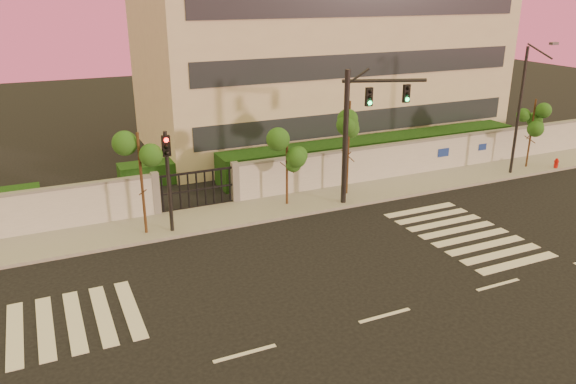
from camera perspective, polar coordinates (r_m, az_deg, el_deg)
name	(u,v)px	position (r m, az deg, el deg)	size (l,w,h in m)	color
ground	(385,316)	(19.55, 9.79, -12.28)	(120.00, 120.00, 0.00)	black
sidewalk	(265,209)	(27.81, -2.33, -1.72)	(60.00, 3.00, 0.15)	gray
perimeter_wall	(256,181)	(28.81, -3.30, 1.15)	(60.00, 0.36, 2.20)	#ACAFB3
hedge_row	(255,168)	(31.68, -3.33, 2.43)	(41.00, 4.25, 1.80)	black
institutional_building	(320,53)	(40.30, 3.31, 13.95)	(24.40, 12.40, 12.25)	beige
road_markings	(294,276)	(21.65, 0.66, -8.52)	(57.00, 7.62, 0.02)	silver
street_tree_c	(140,161)	(24.65, -14.78, 3.08)	(1.50, 1.20, 4.70)	#382314
street_tree_d	(287,154)	(27.46, -0.08, 3.87)	(1.44, 1.14, 3.70)	#382314
street_tree_e	(349,127)	(28.87, 6.23, 6.59)	(1.50, 1.19, 5.06)	#382314
street_tree_f	(533,118)	(36.45, 23.65, 6.91)	(1.33, 1.06, 4.28)	#382314
traffic_signal_main	(361,120)	(27.81, 7.46, 7.24)	(4.20, 1.58, 6.80)	black
traffic_signal_secondary	(168,170)	(24.70, -12.10, 2.17)	(0.37, 0.35, 4.70)	black
streetlight_east	(522,105)	(34.53, 22.68, 8.15)	(0.46, 1.86, 7.73)	black
fire_hydrant	(556,164)	(37.54, 25.58, 2.56)	(0.29, 0.28, 0.75)	#BB130C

